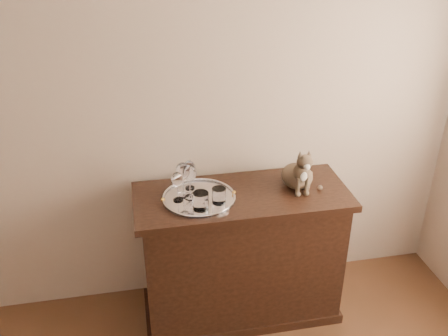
% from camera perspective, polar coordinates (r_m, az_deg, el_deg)
% --- Properties ---
extents(wall_back, '(4.00, 0.10, 2.70)m').
position_cam_1_polar(wall_back, '(2.78, -11.49, 8.04)').
color(wall_back, tan).
rests_on(wall_back, ground).
extents(sideboard, '(1.20, 0.50, 0.85)m').
position_cam_1_polar(sideboard, '(3.01, 1.94, -9.91)').
color(sideboard, black).
rests_on(sideboard, ground).
extents(tray, '(0.40, 0.40, 0.01)m').
position_cam_1_polar(tray, '(2.72, -2.87, -3.48)').
color(tray, silver).
rests_on(tray, sideboard).
extents(wine_glass_a, '(0.08, 0.08, 0.20)m').
position_cam_1_polar(wine_glass_a, '(2.70, -4.69, -1.29)').
color(wine_glass_a, silver).
rests_on(wine_glass_a, tray).
extents(wine_glass_b, '(0.07, 0.07, 0.17)m').
position_cam_1_polar(wine_glass_b, '(2.77, -3.97, -0.78)').
color(wine_glass_b, white).
rests_on(wine_glass_b, tray).
extents(wine_glass_c, '(0.06, 0.06, 0.17)m').
position_cam_1_polar(wine_glass_c, '(2.66, -5.33, -2.13)').
color(wine_glass_c, silver).
rests_on(wine_glass_c, tray).
extents(wine_glass_d, '(0.08, 0.08, 0.20)m').
position_cam_1_polar(wine_glass_d, '(2.67, -3.92, -1.54)').
color(wine_glass_d, silver).
rests_on(wine_glass_d, tray).
extents(tumbler_a, '(0.08, 0.08, 0.09)m').
position_cam_1_polar(tumbler_a, '(2.65, -0.59, -3.18)').
color(tumbler_a, silver).
rests_on(tumbler_a, tray).
extents(tumbler_b, '(0.09, 0.09, 0.10)m').
position_cam_1_polar(tumbler_b, '(2.60, -2.69, -3.79)').
color(tumbler_b, silver).
rests_on(tumbler_b, tray).
extents(cat, '(0.27, 0.25, 0.27)m').
position_cam_1_polar(cat, '(2.80, 8.43, 0.29)').
color(cat, '#49372B').
rests_on(cat, sideboard).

